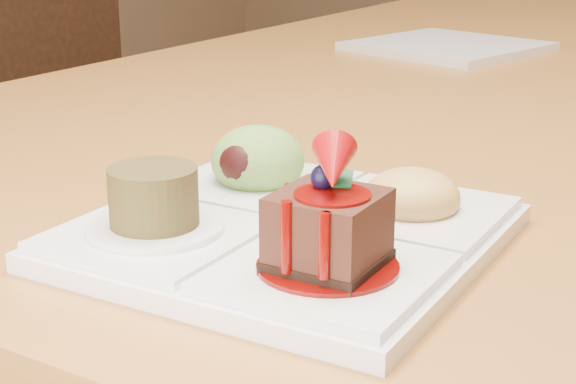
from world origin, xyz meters
The scene contains 4 objects.
dining_table centered at (0.00, 0.00, 0.68)m, with size 1.00×1.80×0.75m.
chair_left centered at (-0.92, 0.07, 0.58)m, with size 0.49×0.49×1.01m.
sampler_plate centered at (0.07, -0.71, 0.77)m, with size 0.24×0.24×0.09m.
second_plate centered at (-0.14, 0.06, 0.76)m, with size 0.23×0.23×0.01m, color silver.
Camera 1 is at (0.34, -1.15, 0.95)m, focal length 55.00 mm.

